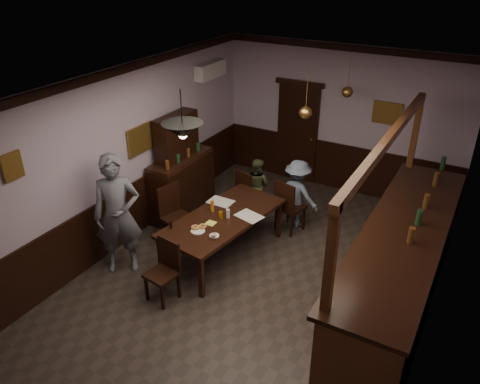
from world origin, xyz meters
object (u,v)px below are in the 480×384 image
Objects in this scene: chair_far_right at (288,204)px; person_seated_left at (256,185)px; soda_can at (221,215)px; pendant_brass_mid at (305,113)px; chair_near at (165,268)px; person_seated_right at (297,194)px; chair_side at (174,212)px; person_standing at (118,215)px; bar_counter at (400,263)px; dining_table at (223,220)px; chair_far_left at (247,191)px; pendant_brass_far at (347,92)px; pendant_iron at (183,131)px; sideboard at (181,175)px; coffee_cup at (214,236)px.

chair_far_right is 0.93× the size of person_seated_left.
pendant_brass_mid is (0.85, 1.19, 1.49)m from soda_can.
person_seated_right is (0.85, 2.78, 0.13)m from chair_near.
person_standing is at bearing 179.68° from chair_side.
bar_counter is (3.96, 1.39, -0.35)m from person_standing.
chair_far_right is at bearing -37.52° from chair_side.
person_seated_right is at bearing -32.71° from chair_side.
dining_table is at bearing -127.44° from pendant_brass_mid.
chair_near is 1.15m from person_standing.
person_seated_left reaches higher than chair_far_right.
chair_far_left is at bearing 30.39° from person_standing.
dining_table is 2.21× the size of chair_side.
bar_counter is 3.29m from pendant_brass_far.
soda_can is 3.22m from pendant_brass_far.
pendant_brass_far reaches higher than chair_near.
chair_side is at bearing -176.49° from dining_table.
pendant_iron reaches higher than dining_table.
sideboard is at bearing 147.77° from soda_can.
chair_far_right is at bearing 156.58° from person_seated_left.
person_seated_left is 0.56× the size of sideboard.
chair_side is at bearing 129.58° from chair_near.
bar_counter is at bearing 158.61° from person_seated_left.
dining_table is 2.86× the size of pendant_brass_far.
chair_far_right is 1.08× the size of chair_near.
pendant_brass_mid is 1.47m from pendant_brass_far.
bar_counter is at bearing 159.62° from person_seated_right.
person_standing is 2.93× the size of pendant_iron.
person_seated_left is at bearing -84.33° from chair_far_left.
person_seated_right is (0.94, 0.15, 0.12)m from chair_far_left.
bar_counter is (2.75, 0.37, -0.18)m from soda_can.
dining_table is at bearing 117.58° from coffee_cup.
person_standing reaches higher than chair_far_right.
chair_near is 3.35m from bar_counter.
person_seated_right reaches higher than soda_can.
person_seated_left is (-0.84, 0.40, -0.01)m from chair_far_right.
chair_side is (-1.57, -1.25, 0.02)m from chair_far_right.
person_seated_left reaches higher than chair_far_left.
pendant_brass_far is (1.06, 2.58, 1.61)m from dining_table.
sideboard is (-1.68, 1.48, -0.02)m from coffee_cup.
chair_near is at bearing -50.42° from person_standing.
chair_near is at bearing -151.31° from bar_counter.
chair_side is 2.17m from pendant_iron.
chair_far_right is 1.89m from coffee_cup.
dining_table is 1.18× the size of person_standing.
pendant_brass_mid reaches higher than sideboard.
chair_far_left is at bearing 169.74° from pendant_brass_mid.
dining_table is at bearing -72.64° from chair_side.
soda_can is at bearing 1.52° from person_standing.
person_seated_right is 1.69m from soda_can.
chair_side is 8.76× the size of soda_can.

